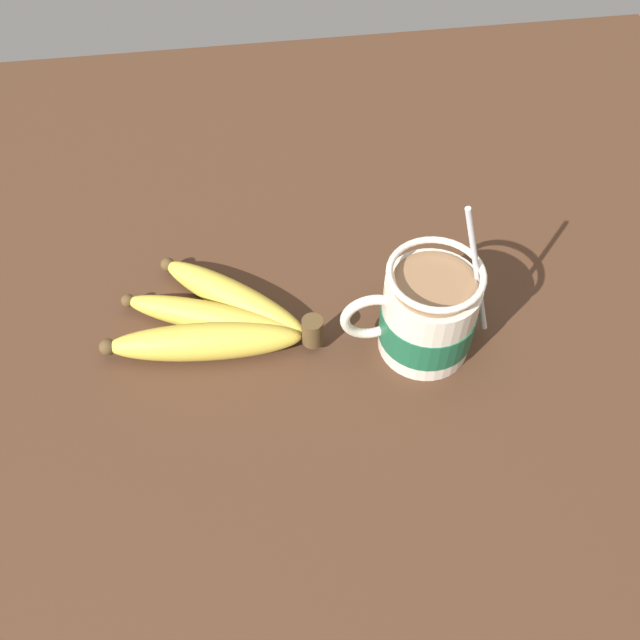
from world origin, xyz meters
TOP-DOWN VIEW (x-y plane):
  - table at (0.00, 0.00)cm, footprint 107.03×107.03cm
  - coffee_mug at (-9.08, -0.35)cm, footprint 14.08×8.71cm
  - banana_bunch at (9.91, -4.07)cm, footprint 20.57×13.88cm

SIDE VIEW (x-z plane):
  - table at x=0.00cm, z-range 0.00..3.01cm
  - banana_bunch at x=9.91cm, z-range 2.63..6.68cm
  - coffee_mug at x=-9.08cm, z-range -1.21..16.15cm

